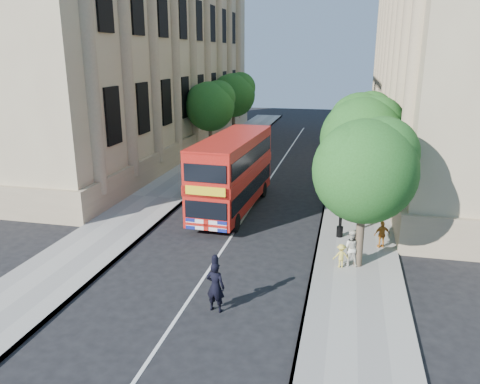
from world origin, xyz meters
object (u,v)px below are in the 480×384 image
Objects in this scene: double_decker_bus at (233,171)px; woman_pedestrian at (351,248)px; box_van at (213,171)px; police_constable at (215,287)px; lamp_post at (343,187)px.

double_decker_bus reaches higher than woman_pedestrian.
box_van is 12.33m from woman_pedestrian.
box_van is 14.04m from police_constable.
box_van is at bearing 126.24° from double_decker_bus.
double_decker_bus is 8.81m from woman_pedestrian.
double_decker_bus is at bearing -57.64° from box_van.
lamp_post is 2.90× the size of police_constable.
lamp_post is 9.99m from box_van.
double_decker_bus is (-5.86, 2.95, -0.28)m from lamp_post.
lamp_post reaches higher than double_decker_bus.
lamp_post is 8.54m from police_constable.
woman_pedestrian is at bearing -80.91° from lamp_post.
double_decker_bus is 10.65m from police_constable.
box_van is 3.36× the size of woman_pedestrian.
lamp_post reaches higher than woman_pedestrian.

